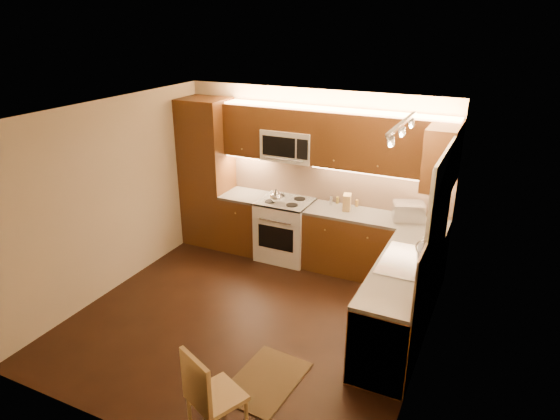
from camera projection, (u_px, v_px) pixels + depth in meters
The scene contains 37 objects.
floor at pixel (250, 318), 6.02m from camera, with size 4.00×4.00×0.01m, color black.
ceiling at pixel (244, 113), 5.09m from camera, with size 4.00×4.00×0.01m, color beige.
wall_back at pixel (313, 175), 7.23m from camera, with size 4.00×0.01×2.50m, color tan.
wall_front at pixel (123, 315), 3.88m from camera, with size 4.00×0.01×2.50m, color tan.
wall_left at pixel (111, 198), 6.35m from camera, with size 0.01×4.00×2.50m, color tan.
wall_right at pixel (428, 259), 4.75m from camera, with size 0.01×4.00×2.50m, color tan.
pantry at pixel (208, 173), 7.68m from camera, with size 0.70×0.60×2.30m, color #4A2A0F.
base_cab_back_left at pixel (246, 223), 7.68m from camera, with size 0.62×0.60×0.86m, color #4A2A0F.
counter_back_left at pixel (245, 195), 7.51m from camera, with size 0.62×0.60×0.04m, color #3D3A37.
base_cab_back_right at pixel (373, 247), 6.87m from camera, with size 1.92×0.60×0.86m, color #4A2A0F.
counter_back_right at pixel (375, 217), 6.70m from camera, with size 1.92×0.60×0.04m, color #3D3A37.
base_cab_right at pixel (399, 305), 5.51m from camera, with size 0.60×2.00×0.86m, color #4A2A0F.
counter_right at pixel (403, 269), 5.35m from camera, with size 0.60×2.00×0.04m, color #3D3A37.
dishwasher at pixel (383, 339), 4.93m from camera, with size 0.58×0.60×0.84m, color silver.
backsplash_back at pixel (335, 182), 7.10m from camera, with size 3.30×0.02×0.60m, color tan.
backsplash_right at pixel (434, 247), 5.11m from camera, with size 0.02×2.00×0.60m, color tan.
upper_cab_back_left at pixel (247, 129), 7.25m from camera, with size 0.62×0.35×0.75m, color #4A2A0F.
upper_cab_back_right at pixel (383, 144), 6.44m from camera, with size 1.92×0.35×0.75m, color #4A2A0F.
upper_cab_bridge at pixel (290, 118), 6.89m from camera, with size 0.76×0.35×0.31m, color #4A2A0F.
upper_cab_right_corner at pixel (440, 159), 5.77m from camera, with size 0.35×0.50×0.75m, color #4A2A0F.
stove at pixel (285, 229), 7.37m from camera, with size 0.76×0.65×0.92m, color silver, non-canonical shape.
microwave at pixel (290, 145), 7.02m from camera, with size 0.76×0.38×0.44m, color silver, non-canonical shape.
window_frame at pixel (440, 207), 5.09m from camera, with size 0.03×1.44×1.24m, color silver.
window_blinds at pixel (438, 206), 5.10m from camera, with size 0.02×1.36×1.16m, color silver.
sink at pixel (407, 255), 5.44m from camera, with size 0.52×0.86×0.15m, color silver, non-canonical shape.
faucet at pixel (424, 253), 5.34m from camera, with size 0.20×0.04×0.30m, color silver, non-canonical shape.
track_light_bar at pixel (402, 123), 4.82m from camera, with size 0.04×1.20×0.03m, color silver.
kettle at pixel (276, 196), 7.09m from camera, with size 0.18×0.18×0.21m, color silver, non-canonical shape.
toaster_oven at pixel (408, 211), 6.53m from camera, with size 0.40×0.30×0.24m, color silver.
knife_block at pixel (347, 202), 6.86m from camera, with size 0.10×0.17×0.23m, color #A07948.
spice_jar_a at pixel (331, 202), 7.07m from camera, with size 0.04×0.04×0.09m, color silver.
spice_jar_b at pixel (337, 200), 7.13m from camera, with size 0.04×0.04×0.10m, color brown.
spice_jar_c at pixel (332, 199), 7.16m from camera, with size 0.05×0.05×0.10m, color silver.
spice_jar_d at pixel (357, 203), 7.01m from camera, with size 0.04×0.04×0.10m, color olive.
soap_bottle at pixel (424, 244), 5.65m from camera, with size 0.09×0.09×0.20m, color silver.
rug at pixel (266, 380), 4.98m from camera, with size 0.61×0.92×0.01m, color black.
dining_chair at pixel (217, 394), 4.17m from camera, with size 0.41×0.41×0.93m, color #A07948, non-canonical shape.
Camera 1 is at (2.53, -4.44, 3.45)m, focal length 31.64 mm.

